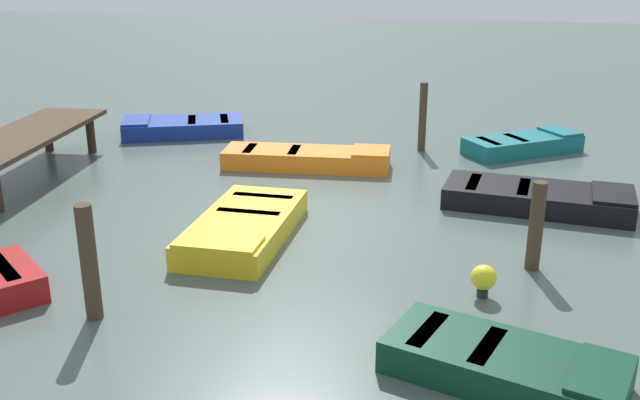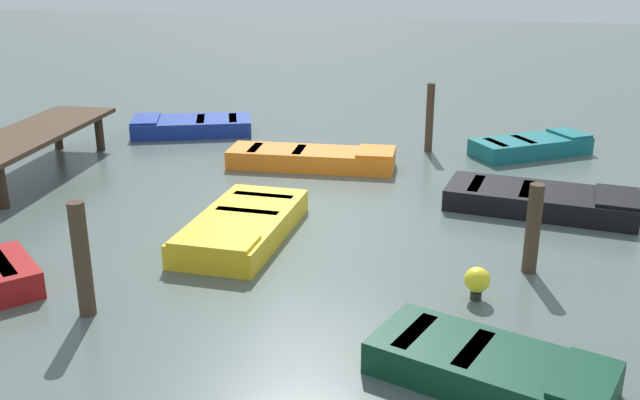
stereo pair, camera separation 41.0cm
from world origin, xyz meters
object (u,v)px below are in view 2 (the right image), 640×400
at_px(rowboat_dark_green, 491,368).
at_px(rowboat_teal, 531,146).
at_px(rowboat_black, 542,200).
at_px(marker_buoy, 477,281).
at_px(rowboat_yellow, 242,226).
at_px(mooring_piling_far_left, 430,118).
at_px(dock_segment, 31,137).
at_px(rowboat_blue, 191,126).
at_px(mooring_piling_mid_right, 82,259).
at_px(mooring_piling_mid_left, 533,229).
at_px(rowboat_orange, 313,158).

height_order(rowboat_dark_green, rowboat_teal, same).
bearing_deg(rowboat_black, marker_buoy, -97.56).
height_order(rowboat_yellow, mooring_piling_far_left, mooring_piling_far_left).
relative_size(dock_segment, rowboat_blue, 1.58).
distance_m(rowboat_yellow, rowboat_blue, 7.60).
bearing_deg(mooring_piling_mid_right, dock_segment, 40.36).
distance_m(rowboat_black, mooring_piling_mid_left, 2.91).
height_order(rowboat_yellow, rowboat_orange, same).
height_order(dock_segment, marker_buoy, dock_segment).
xyz_separation_m(mooring_piling_mid_left, mooring_piling_far_left, (6.54, 2.24, 0.13)).
bearing_deg(rowboat_blue, rowboat_orange, 129.01).
height_order(rowboat_dark_green, rowboat_yellow, same).
height_order(rowboat_teal, mooring_piling_mid_right, mooring_piling_mid_right).
height_order(mooring_piling_far_left, marker_buoy, mooring_piling_far_left).
bearing_deg(dock_segment, mooring_piling_far_left, -69.20).
distance_m(dock_segment, rowboat_blue, 4.65).
bearing_deg(dock_segment, rowboat_yellow, -117.94).
bearing_deg(rowboat_teal, rowboat_yellow, -161.69).
distance_m(rowboat_teal, mooring_piling_mid_left, 6.87).
height_order(rowboat_orange, rowboat_black, same).
relative_size(mooring_piling_mid_right, marker_buoy, 3.32).
distance_m(rowboat_blue, mooring_piling_mid_left, 10.90).
bearing_deg(marker_buoy, rowboat_teal, -6.50).
relative_size(dock_segment, mooring_piling_far_left, 3.23).
bearing_deg(rowboat_orange, rowboat_blue, 145.81).
bearing_deg(rowboat_dark_green, mooring_piling_far_left, 118.47).
bearing_deg(rowboat_blue, dock_segment, 45.52).
relative_size(rowboat_yellow, mooring_piling_mid_left, 2.25).
bearing_deg(rowboat_dark_green, marker_buoy, 115.22).
relative_size(dock_segment, rowboat_yellow, 1.71).
relative_size(rowboat_black, mooring_piling_mid_left, 2.54).
bearing_deg(dock_segment, rowboat_orange, -76.10).
relative_size(rowboat_teal, rowboat_black, 0.82).
relative_size(rowboat_orange, mooring_piling_mid_left, 2.71).
bearing_deg(rowboat_yellow, marker_buoy, 71.60).
bearing_deg(rowboat_teal, mooring_piling_mid_right, -156.98).
bearing_deg(rowboat_blue, rowboat_yellow, 98.79).
relative_size(dock_segment, mooring_piling_mid_right, 3.37).
distance_m(dock_segment, rowboat_orange, 6.10).
bearing_deg(mooring_piling_far_left, rowboat_yellow, 158.85).
bearing_deg(rowboat_yellow, rowboat_black, 118.33).
height_order(dock_segment, rowboat_orange, dock_segment).
bearing_deg(mooring_piling_far_left, rowboat_teal, -82.70).
bearing_deg(mooring_piling_mid_right, marker_buoy, -71.08).
relative_size(mooring_piling_mid_left, mooring_piling_far_left, 0.84).
bearing_deg(rowboat_blue, rowboat_teal, 158.95).
distance_m(rowboat_blue, rowboat_black, 9.63).
bearing_deg(rowboat_orange, mooring_piling_mid_left, -49.46).
relative_size(rowboat_dark_green, rowboat_blue, 0.85).
bearing_deg(mooring_piling_mid_right, rowboat_orange, -8.93).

